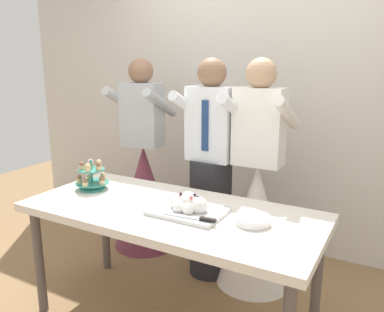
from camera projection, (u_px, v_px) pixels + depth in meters
The scene contains 8 objects.
rear_wall at pixel (257, 83), 3.39m from camera, with size 5.20×0.10×2.90m, color beige.
dessert_table at pixel (171, 220), 2.36m from camera, with size 1.80×0.80×0.78m.
cupcake_stand at pixel (92, 177), 2.68m from camera, with size 0.23×0.23×0.21m.
main_cake_tray at pixel (189, 206), 2.26m from camera, with size 0.44×0.31×0.12m.
plate_stack at pixel (253, 220), 2.11m from camera, with size 0.19×0.20×0.04m.
person_groom at pixel (211, 182), 2.95m from camera, with size 0.47×0.49×1.66m.
person_bride at pixel (256, 209), 2.85m from camera, with size 0.56×0.56×1.66m.
person_guest at pixel (144, 183), 3.45m from camera, with size 0.56×0.56×1.66m.
Camera 1 is at (1.18, -1.86, 1.64)m, focal length 36.55 mm.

